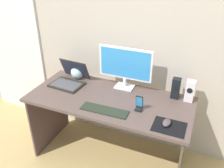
# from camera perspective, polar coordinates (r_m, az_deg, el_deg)

# --- Properties ---
(ground_plane) EXTENTS (8.00, 8.00, 0.00)m
(ground_plane) POSITION_cam_1_polar(r_m,az_deg,el_deg) (2.64, -0.54, -16.74)
(ground_plane) COLOR tan
(wall_back) EXTENTS (6.00, 0.04, 2.50)m
(wall_back) POSITION_cam_1_polar(r_m,az_deg,el_deg) (2.33, 3.53, 12.95)
(wall_back) COLOR #BBAC9F
(wall_back) RESTS_ON ground_plane
(door_left) EXTENTS (0.82, 0.02, 2.02)m
(door_left) POSITION_cam_1_polar(r_m,az_deg,el_deg) (3.14, -22.93, 10.40)
(door_left) COLOR white
(door_left) RESTS_ON ground_plane
(desk) EXTENTS (1.50, 0.67, 0.72)m
(desk) POSITION_cam_1_polar(r_m,az_deg,el_deg) (2.27, -0.60, -6.46)
(desk) COLOR brown
(desk) RESTS_ON ground_plane
(monitor) EXTENTS (0.52, 0.14, 0.41)m
(monitor) POSITION_cam_1_polar(r_m,az_deg,el_deg) (2.26, 3.15, 4.34)
(monitor) COLOR white
(monitor) RESTS_ON desk
(speaker_right) EXTENTS (0.08, 0.08, 0.20)m
(speaker_right) POSITION_cam_1_polar(r_m,az_deg,el_deg) (2.21, 18.11, -1.58)
(speaker_right) COLOR silver
(speaker_right) RESTS_ON desk
(speaker_near_monitor) EXTENTS (0.07, 0.07, 0.20)m
(speaker_near_monitor) POSITION_cam_1_polar(r_m,az_deg,el_deg) (2.22, 15.00, -0.98)
(speaker_near_monitor) COLOR black
(speaker_near_monitor) RESTS_ON desk
(laptop) EXTENTS (0.34, 0.34, 0.22)m
(laptop) POSITION_cam_1_polar(r_m,az_deg,el_deg) (2.45, -10.13, 1.14)
(laptop) COLOR black
(laptop) RESTS_ON desk
(fishbowl) EXTENTS (0.14, 0.14, 0.14)m
(fishbowl) POSITION_cam_1_polar(r_m,az_deg,el_deg) (2.54, -8.25, 2.80)
(fishbowl) COLOR silver
(fishbowl) RESTS_ON desk
(keyboard_external) EXTENTS (0.41, 0.13, 0.01)m
(keyboard_external) POSITION_cam_1_polar(r_m,az_deg,el_deg) (2.02, -1.83, -6.26)
(keyboard_external) COLOR #232B1F
(keyboard_external) RESTS_ON desk
(mousepad) EXTENTS (0.25, 0.20, 0.00)m
(mousepad) POSITION_cam_1_polar(r_m,az_deg,el_deg) (1.90, 13.50, -9.89)
(mousepad) COLOR black
(mousepad) RESTS_ON desk
(mouse) EXTENTS (0.07, 0.10, 0.04)m
(mouse) POSITION_cam_1_polar(r_m,az_deg,el_deg) (1.90, 12.94, -8.99)
(mouse) COLOR #4F4147
(mouse) RESTS_ON mousepad
(phone_in_dock) EXTENTS (0.06, 0.06, 0.14)m
(phone_in_dock) POSITION_cam_1_polar(r_m,az_deg,el_deg) (2.02, 6.49, -5.03)
(phone_in_dock) COLOR black
(phone_in_dock) RESTS_ON desk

